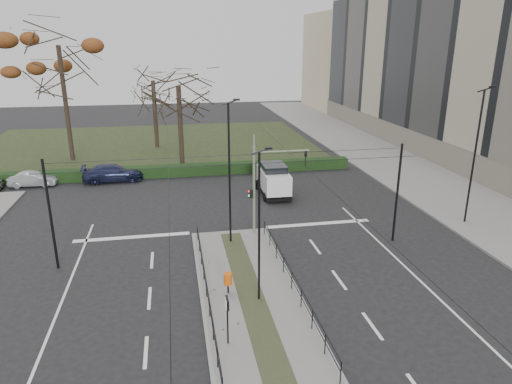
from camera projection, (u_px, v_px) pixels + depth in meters
ground at (241, 270)px, 24.16m from camera, size 140.00×140.00×0.00m
median_island at (249, 293)px, 21.80m from camera, size 4.40×15.00×0.14m
sidewalk_east at (379, 156)px, 47.80m from camera, size 8.00×90.00×0.14m
park at (148, 145)px, 52.97m from camera, size 38.00×26.00×0.10m
hedge at (142, 172)px, 40.32m from camera, size 38.00×1.00×1.00m
apartment_block at (467, 52)px, 48.13m from camera, size 13.09×52.10×21.64m
median_railing at (250, 277)px, 21.42m from camera, size 4.14×13.24×0.92m
catenary at (236, 199)px, 24.59m from camera, size 20.00×34.00×6.00m
traffic_light at (259, 183)px, 27.62m from camera, size 3.78×2.12×5.53m
litter_bin at (228, 279)px, 21.42m from camera, size 0.40×0.40×1.03m
info_panel at (227, 308)px, 17.55m from camera, size 0.11×0.52×2.01m
streetlamp_median_near at (259, 226)px, 20.00m from camera, size 0.60×0.12×7.17m
streetlamp_median_far at (230, 172)px, 25.92m from camera, size 0.70×0.14×8.41m
streetlamp_sidewalk at (475, 156)px, 28.85m from camera, size 0.74×0.15×8.80m
parked_car_second at (33, 179)px, 37.89m from camera, size 3.74×1.35×1.23m
parked_car_third at (113, 173)px, 39.26m from camera, size 5.19×2.39×1.47m
white_van at (273, 179)px, 35.70m from camera, size 2.17×4.65×2.46m
rust_tree at (58, 45)px, 42.79m from camera, size 8.77×8.77×14.57m
bare_tree_center at (153, 86)px, 49.84m from camera, size 6.18×6.18×9.76m
bare_tree_near at (179, 92)px, 41.05m from camera, size 7.27×7.27×10.12m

